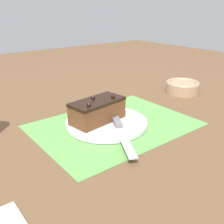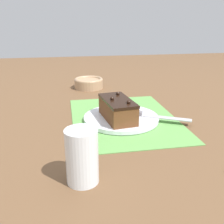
% 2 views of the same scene
% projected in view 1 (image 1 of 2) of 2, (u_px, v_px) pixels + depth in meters
% --- Properties ---
extents(ground_plane, '(3.00, 3.00, 0.00)m').
position_uv_depth(ground_plane, '(114.00, 125.00, 0.78)').
color(ground_plane, brown).
extents(placemat_woven, '(0.46, 0.34, 0.00)m').
position_uv_depth(placemat_woven, '(114.00, 125.00, 0.78)').
color(placemat_woven, '#609E4C').
rests_on(placemat_woven, ground_plane).
extents(cake_plate, '(0.24, 0.24, 0.01)m').
position_uv_depth(cake_plate, '(106.00, 123.00, 0.78)').
color(cake_plate, white).
rests_on(cake_plate, placemat_woven).
extents(chocolate_cake, '(0.17, 0.10, 0.07)m').
position_uv_depth(chocolate_cake, '(97.00, 110.00, 0.76)').
color(chocolate_cake, brown).
rests_on(chocolate_cake, cake_plate).
extents(serving_knife, '(0.13, 0.21, 0.01)m').
position_uv_depth(serving_knife, '(119.00, 128.00, 0.72)').
color(serving_knife, slate).
rests_on(serving_knife, cake_plate).
extents(small_bowl, '(0.13, 0.13, 0.05)m').
position_uv_depth(small_bowl, '(182.00, 87.00, 1.07)').
color(small_bowl, tan).
rests_on(small_bowl, ground_plane).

